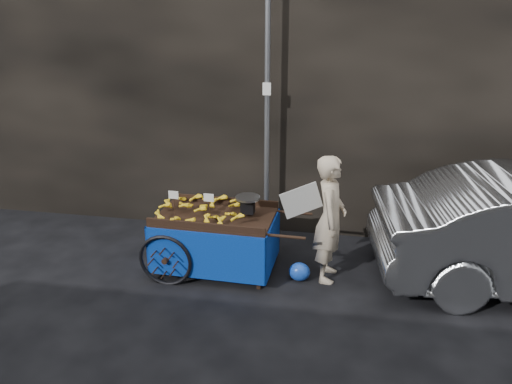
# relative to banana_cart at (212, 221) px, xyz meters

# --- Properties ---
(ground) EXTENTS (80.00, 80.00, 0.00)m
(ground) POSITION_rel_banana_cart_xyz_m (0.28, -0.15, -0.74)
(ground) COLOR black
(ground) RESTS_ON ground
(building_wall) EXTENTS (13.50, 2.00, 5.00)m
(building_wall) POSITION_rel_banana_cart_xyz_m (0.67, 2.45, 1.76)
(building_wall) COLOR black
(building_wall) RESTS_ON ground
(street_pole) EXTENTS (0.12, 0.10, 4.00)m
(street_pole) POSITION_rel_banana_cart_xyz_m (0.58, 1.15, 1.26)
(street_pole) COLOR slate
(street_pole) RESTS_ON ground
(banana_cart) EXTENTS (2.24, 1.15, 1.21)m
(banana_cart) POSITION_rel_banana_cart_xyz_m (0.00, 0.00, 0.00)
(banana_cart) COLOR black
(banana_cart) RESTS_ON ground
(vendor) EXTENTS (0.87, 0.65, 1.75)m
(vendor) POSITION_rel_banana_cart_xyz_m (1.61, 0.05, 0.13)
(vendor) COLOR tan
(vendor) RESTS_ON ground
(plastic_bag) EXTENTS (0.29, 0.23, 0.26)m
(plastic_bag) POSITION_rel_banana_cart_xyz_m (1.24, -0.11, -0.61)
(plastic_bag) COLOR #1845B8
(plastic_bag) RESTS_ON ground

